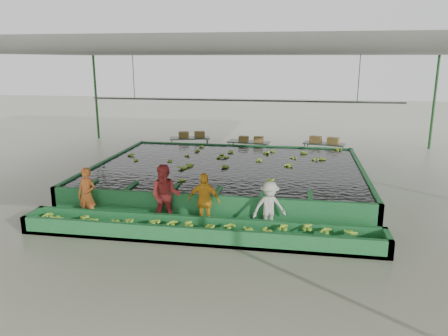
% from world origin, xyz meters
% --- Properties ---
extents(ground, '(80.00, 80.00, 0.00)m').
position_xyz_m(ground, '(0.00, 0.00, 0.00)').
color(ground, gray).
rests_on(ground, ground).
extents(shed_roof, '(20.00, 22.00, 0.04)m').
position_xyz_m(shed_roof, '(0.00, 0.00, 5.00)').
color(shed_roof, '#949597').
rests_on(shed_roof, shed_posts).
extents(shed_posts, '(20.00, 22.00, 5.00)m').
position_xyz_m(shed_posts, '(0.00, 0.00, 2.50)').
color(shed_posts, '#205224').
rests_on(shed_posts, ground).
extents(flotation_tank, '(10.00, 8.00, 0.90)m').
position_xyz_m(flotation_tank, '(0.00, 1.50, 0.45)').
color(flotation_tank, '#227036').
rests_on(flotation_tank, ground).
extents(tank_water, '(9.70, 7.70, 0.00)m').
position_xyz_m(tank_water, '(0.00, 1.50, 0.85)').
color(tank_water, black).
rests_on(tank_water, flotation_tank).
extents(sorting_trough, '(10.00, 1.00, 0.50)m').
position_xyz_m(sorting_trough, '(0.00, -3.60, 0.25)').
color(sorting_trough, '#227036').
rests_on(sorting_trough, ground).
extents(cableway_rail, '(0.08, 0.08, 14.00)m').
position_xyz_m(cableway_rail, '(0.00, 5.00, 3.00)').
color(cableway_rail, '#59605B').
rests_on(cableway_rail, shed_roof).
extents(rail_hanger_left, '(0.04, 0.04, 2.00)m').
position_xyz_m(rail_hanger_left, '(-5.00, 5.00, 4.00)').
color(rail_hanger_left, '#59605B').
rests_on(rail_hanger_left, shed_roof).
extents(rail_hanger_right, '(0.04, 0.04, 2.00)m').
position_xyz_m(rail_hanger_right, '(5.00, 5.00, 4.00)').
color(rail_hanger_right, '#59605B').
rests_on(rail_hanger_right, shed_roof).
extents(worker_a, '(0.66, 0.49, 1.66)m').
position_xyz_m(worker_a, '(-3.62, -2.80, 0.83)').
color(worker_a, orange).
rests_on(worker_a, ground).
extents(worker_b, '(1.00, 0.83, 1.86)m').
position_xyz_m(worker_b, '(-1.16, -2.80, 0.93)').
color(worker_b, '#B63332').
rests_on(worker_b, ground).
extents(worker_c, '(1.01, 0.48, 1.67)m').
position_xyz_m(worker_c, '(-0.02, -2.80, 0.83)').
color(worker_c, '#F5A822').
rests_on(worker_c, ground).
extents(worker_d, '(1.11, 0.90, 1.51)m').
position_xyz_m(worker_d, '(1.86, -2.80, 0.75)').
color(worker_d, beige).
rests_on(worker_d, ground).
extents(packing_table_left, '(2.15, 1.34, 0.91)m').
position_xyz_m(packing_table_left, '(-2.88, 6.86, 0.46)').
color(packing_table_left, '#59605B').
rests_on(packing_table_left, ground).
extents(packing_table_mid, '(2.09, 1.12, 0.90)m').
position_xyz_m(packing_table_mid, '(0.20, 6.34, 0.45)').
color(packing_table_mid, '#59605B').
rests_on(packing_table_mid, ground).
extents(packing_table_right, '(2.03, 1.17, 0.87)m').
position_xyz_m(packing_table_right, '(3.82, 6.69, 0.43)').
color(packing_table_right, '#59605B').
rests_on(packing_table_right, ground).
extents(box_stack_left, '(1.37, 0.76, 0.28)m').
position_xyz_m(box_stack_left, '(-2.79, 6.94, 0.91)').
color(box_stack_left, olive).
rests_on(box_stack_left, packing_table_left).
extents(box_stack_mid, '(1.19, 0.34, 0.26)m').
position_xyz_m(box_stack_mid, '(0.34, 6.27, 0.91)').
color(box_stack_mid, olive).
rests_on(box_stack_mid, packing_table_mid).
extents(box_stack_right, '(1.43, 0.78, 0.30)m').
position_xyz_m(box_stack_right, '(3.82, 6.68, 0.87)').
color(box_stack_right, olive).
rests_on(box_stack_right, packing_table_right).
extents(floating_bananas, '(8.17, 5.57, 0.11)m').
position_xyz_m(floating_bananas, '(0.00, 2.30, 0.85)').
color(floating_bananas, '#96CA2E').
rests_on(floating_bananas, tank_water).
extents(trough_bananas, '(9.15, 0.61, 0.12)m').
position_xyz_m(trough_bananas, '(0.00, -3.60, 0.40)').
color(trough_bananas, '#96CA2E').
rests_on(trough_bananas, sorting_trough).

